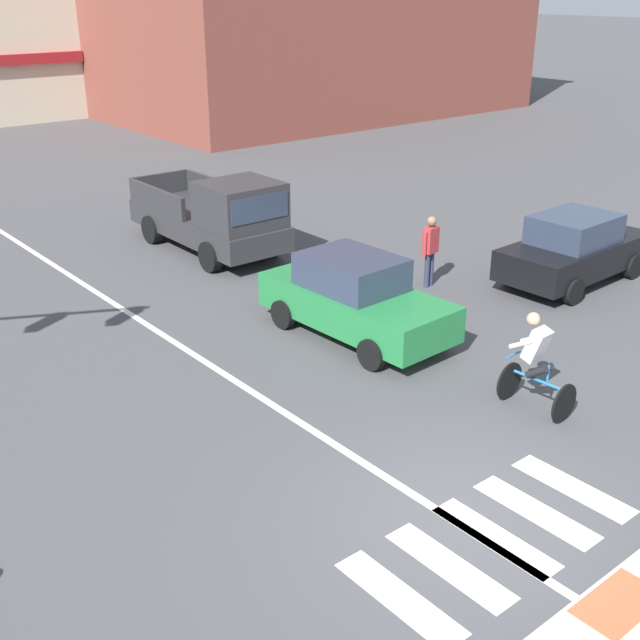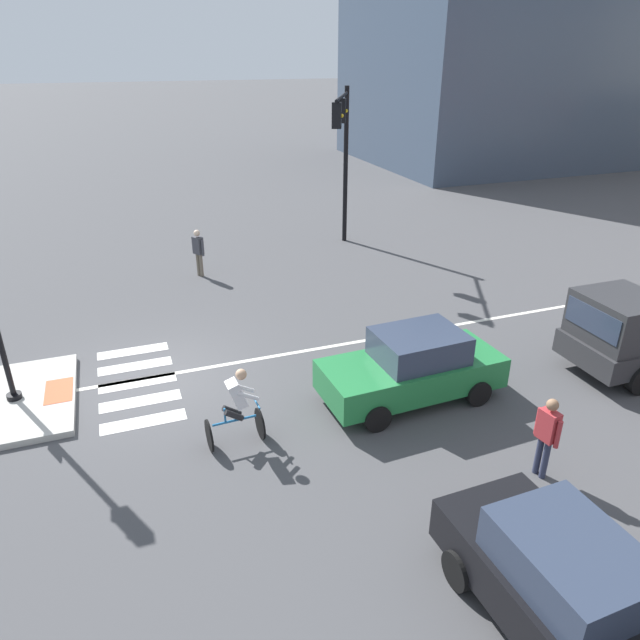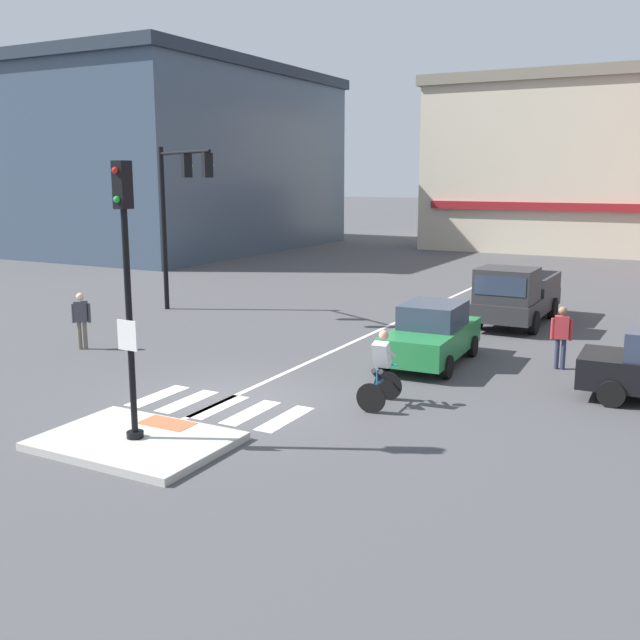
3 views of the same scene
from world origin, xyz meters
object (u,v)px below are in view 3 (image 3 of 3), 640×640
object	(u,v)px
car_green_eastbound_mid	(431,334)
pedestrian_at_curb_left	(81,316)
pedestrian_waiting_far_side	(561,333)
traffic_light_mast	(177,199)
cyclist	(381,367)
signal_pole	(127,276)
pickup_truck_charcoal_eastbound_far	(515,297)

from	to	relation	value
car_green_eastbound_mid	pedestrian_at_curb_left	xyz separation A→B (m)	(-9.57, -3.22, 0.17)
pedestrian_at_curb_left	pedestrian_waiting_far_side	distance (m)	13.45
traffic_light_mast	car_green_eastbound_mid	bearing A→B (deg)	-13.59
cyclist	pedestrian_at_curb_left	bearing A→B (deg)	175.00
cyclist	car_green_eastbound_mid	bearing A→B (deg)	94.03
pedestrian_at_curb_left	traffic_light_mast	bearing A→B (deg)	99.62
signal_pole	pedestrian_at_curb_left	world-z (taller)	signal_pole
pickup_truck_charcoal_eastbound_far	pedestrian_at_curb_left	size ratio (longest dim) A/B	3.06
pickup_truck_charcoal_eastbound_far	cyclist	bearing A→B (deg)	-92.57
pickup_truck_charcoal_eastbound_far	car_green_eastbound_mid	bearing A→B (deg)	-96.91
pickup_truck_charcoal_eastbound_far	pedestrian_waiting_far_side	size ratio (longest dim) A/B	3.06
signal_pole	pedestrian_waiting_far_side	size ratio (longest dim) A/B	3.06
pickup_truck_charcoal_eastbound_far	cyclist	distance (m)	10.27
car_green_eastbound_mid	cyclist	world-z (taller)	cyclist
pedestrian_at_curb_left	pickup_truck_charcoal_eastbound_far	bearing A→B (deg)	42.32
car_green_eastbound_mid	traffic_light_mast	bearing A→B (deg)	166.41
signal_pole	car_green_eastbound_mid	bearing A→B (deg)	71.66
cyclist	pickup_truck_charcoal_eastbound_far	bearing A→B (deg)	87.43
car_green_eastbound_mid	pickup_truck_charcoal_eastbound_far	distance (m)	6.22
traffic_light_mast	pedestrian_at_curb_left	distance (m)	6.67
cyclist	pedestrian_waiting_far_side	xyz separation A→B (m)	(2.91, 5.08, 0.11)
signal_pole	pickup_truck_charcoal_eastbound_far	size ratio (longest dim) A/B	1.00
pickup_truck_charcoal_eastbound_far	signal_pole	bearing A→B (deg)	-103.66
pedestrian_at_curb_left	pedestrian_waiting_far_side	world-z (taller)	same
traffic_light_mast	pedestrian_at_curb_left	xyz separation A→B (m)	(0.98, -5.78, -3.20)
traffic_light_mast	pedestrian_waiting_far_side	world-z (taller)	traffic_light_mast
traffic_light_mast	pickup_truck_charcoal_eastbound_far	bearing A→B (deg)	17.78
signal_pole	car_green_eastbound_mid	xyz separation A→B (m)	(2.82, 8.52, -2.41)
pickup_truck_charcoal_eastbound_far	pedestrian_at_curb_left	distance (m)	13.96
pickup_truck_charcoal_eastbound_far	pedestrian_waiting_far_side	world-z (taller)	pickup_truck_charcoal_eastbound_far
signal_pole	pedestrian_at_curb_left	xyz separation A→B (m)	(-6.75, 5.29, -2.24)
signal_pole	pedestrian_waiting_far_side	distance (m)	11.48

